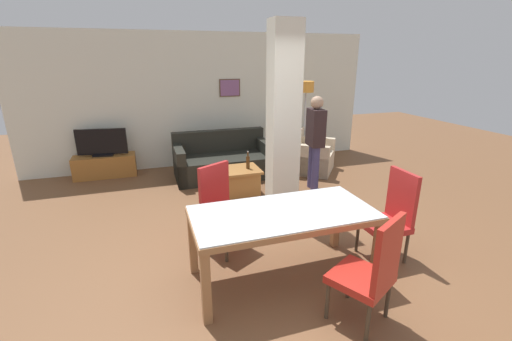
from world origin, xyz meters
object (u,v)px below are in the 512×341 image
object	(u,v)px
coffee_table	(238,181)
tv_stand	(105,166)
dining_chair_far_left	(221,206)
dining_chair_near_right	(371,270)
armchair	(308,157)
dining_table	(283,225)
standing_person	(315,137)
tv_screen	(102,143)
dining_chair_head_right	(391,214)
floor_lamp	(306,95)
sofa	(223,162)
bottle	(248,162)

from	to	relation	value
coffee_table	tv_stand	bearing A→B (deg)	142.61
dining_chair_far_left	tv_stand	xyz separation A→B (m)	(-1.58, 3.24, -0.33)
dining_chair_near_right	tv_stand	xyz separation A→B (m)	(-2.49, 4.88, -0.33)
dining_chair_far_left	coffee_table	size ratio (longest dim) A/B	1.45
armchair	tv_stand	bearing A→B (deg)	-65.07
dining_table	standing_person	world-z (taller)	standing_person
tv_screen	standing_person	size ratio (longest dim) A/B	0.56
dining_chair_head_right	floor_lamp	size ratio (longest dim) A/B	0.59
dining_chair_near_right	tv_screen	world-z (taller)	dining_chair_near_right
coffee_table	floor_lamp	xyz separation A→B (m)	(1.83, 1.30, 1.24)
floor_lamp	armchair	bearing A→B (deg)	-104.63
sofa	floor_lamp	xyz separation A→B (m)	(1.85, 0.29, 1.18)
dining_chair_far_left	bottle	world-z (taller)	dining_chair_far_left
dining_chair_near_right	floor_lamp	bearing A→B (deg)	42.50
tv_stand	standing_person	distance (m)	4.04
floor_lamp	standing_person	world-z (taller)	floor_lamp
dining_chair_head_right	tv_stand	xyz separation A→B (m)	(-3.36, 4.05, -0.33)
dining_chair_head_right	bottle	bearing A→B (deg)	22.82
tv_screen	floor_lamp	bearing A→B (deg)	-177.71
dining_table	tv_screen	size ratio (longest dim) A/B	2.01
dining_table	standing_person	bearing A→B (deg)	55.95
sofa	dining_chair_head_right	bearing A→B (deg)	109.24
sofa	bottle	xyz separation A→B (m)	(0.19, -1.04, 0.28)
tv_screen	standing_person	bearing A→B (deg)	160.29
floor_lamp	standing_person	bearing A→B (deg)	-109.28
coffee_table	tv_stand	size ratio (longest dim) A/B	0.63
tv_stand	sofa	bearing A→B (deg)	-17.15
bottle	tv_screen	bearing A→B (deg)	144.25
dining_chair_far_left	tv_stand	bearing A→B (deg)	-93.56
dining_chair_near_right	sofa	xyz separation A→B (m)	(-0.31, 4.21, -0.25)
sofa	tv_stand	world-z (taller)	sofa
dining_chair_near_right	armchair	bearing A→B (deg)	41.96
bottle	floor_lamp	world-z (taller)	floor_lamp
tv_screen	floor_lamp	world-z (taller)	floor_lamp
armchair	floor_lamp	world-z (taller)	floor_lamp
dining_chair_head_right	dining_chair_far_left	size ratio (longest dim) A/B	1.00
tv_stand	standing_person	bearing A→B (deg)	-27.48
tv_screen	dining_chair_head_right	bearing A→B (deg)	137.45
dining_chair_head_right	bottle	size ratio (longest dim) A/B	3.48
dining_chair_head_right	tv_screen	bearing A→B (deg)	39.68
tv_screen	standing_person	xyz separation A→B (m)	(3.53, -1.84, 0.25)
sofa	standing_person	bearing A→B (deg)	139.22
dining_chair_far_left	dining_chair_head_right	bearing A→B (deg)	126.16
armchair	floor_lamp	distance (m)	1.30
tv_stand	dining_chair_near_right	bearing A→B (deg)	-63.00
standing_person	dining_chair_head_right	bearing A→B (deg)	-178.00
bottle	standing_person	size ratio (longest dim) A/B	0.18
dining_chair_far_left	sofa	xyz separation A→B (m)	(0.60, 2.57, -0.25)
bottle	sofa	bearing A→B (deg)	100.58
armchair	tv_stand	distance (m)	4.00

